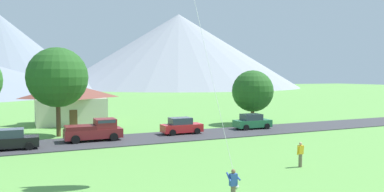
{
  "coord_description": "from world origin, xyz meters",
  "views": [
    {
      "loc": [
        -9.35,
        -5.85,
        6.16
      ],
      "look_at": [
        1.71,
        18.82,
        4.64
      ],
      "focal_mm": 34.94,
      "sensor_mm": 36.0,
      "label": 1
    }
  ],
  "objects_px": {
    "parked_car_red_west_end": "(181,126)",
    "watcher_person": "(300,154)",
    "parked_car_green_mid_west": "(252,122)",
    "pickup_truck_maroon_west_side": "(95,130)",
    "soccer_ball": "(236,186)",
    "house_leftmost": "(70,103)",
    "parked_car_black_mid_east": "(11,140)",
    "tree_near_left": "(58,77)",
    "tree_left_of_center": "(253,91)"
  },
  "relations": [
    {
      "from": "pickup_truck_maroon_west_side",
      "to": "parked_car_red_west_end",
      "type": "bearing_deg",
      "value": 2.74
    },
    {
      "from": "tree_left_of_center",
      "to": "pickup_truck_maroon_west_side",
      "type": "distance_m",
      "value": 20.85
    },
    {
      "from": "parked_car_red_west_end",
      "to": "watcher_person",
      "type": "xyz_separation_m",
      "value": [
        2.03,
        -15.95,
        0.01
      ]
    },
    {
      "from": "watcher_person",
      "to": "tree_near_left",
      "type": "bearing_deg",
      "value": 124.73
    },
    {
      "from": "parked_car_red_west_end",
      "to": "house_leftmost",
      "type": "bearing_deg",
      "value": 124.24
    },
    {
      "from": "house_leftmost",
      "to": "pickup_truck_maroon_west_side",
      "type": "height_order",
      "value": "house_leftmost"
    },
    {
      "from": "soccer_ball",
      "to": "house_leftmost",
      "type": "bearing_deg",
      "value": 99.04
    },
    {
      "from": "watcher_person",
      "to": "soccer_ball",
      "type": "bearing_deg",
      "value": -159.44
    },
    {
      "from": "watcher_person",
      "to": "parked_car_black_mid_east",
      "type": "bearing_deg",
      "value": 141.8
    },
    {
      "from": "parked_car_red_west_end",
      "to": "parked_car_black_mid_east",
      "type": "relative_size",
      "value": 0.99
    },
    {
      "from": "tree_left_of_center",
      "to": "parked_car_red_west_end",
      "type": "xyz_separation_m",
      "value": [
        -11.28,
        -3.87,
        -3.29
      ]
    },
    {
      "from": "house_leftmost",
      "to": "soccer_ball",
      "type": "distance_m",
      "value": 32.84
    },
    {
      "from": "parked_car_red_west_end",
      "to": "pickup_truck_maroon_west_side",
      "type": "height_order",
      "value": "pickup_truck_maroon_west_side"
    },
    {
      "from": "watcher_person",
      "to": "parked_car_red_west_end",
      "type": "bearing_deg",
      "value": 97.24
    },
    {
      "from": "pickup_truck_maroon_west_side",
      "to": "tree_left_of_center",
      "type": "bearing_deg",
      "value": 12.02
    },
    {
      "from": "parked_car_black_mid_east",
      "to": "pickup_truck_maroon_west_side",
      "type": "distance_m",
      "value": 7.13
    },
    {
      "from": "tree_near_left",
      "to": "parked_car_red_west_end",
      "type": "relative_size",
      "value": 2.12
    },
    {
      "from": "house_leftmost",
      "to": "watcher_person",
      "type": "bearing_deg",
      "value": -68.91
    },
    {
      "from": "house_leftmost",
      "to": "soccer_ball",
      "type": "height_order",
      "value": "house_leftmost"
    },
    {
      "from": "tree_near_left",
      "to": "watcher_person",
      "type": "height_order",
      "value": "tree_near_left"
    },
    {
      "from": "tree_near_left",
      "to": "soccer_ball",
      "type": "xyz_separation_m",
      "value": [
        7.36,
        -22.25,
        -5.81
      ]
    },
    {
      "from": "parked_car_green_mid_west",
      "to": "pickup_truck_maroon_west_side",
      "type": "relative_size",
      "value": 0.82
    },
    {
      "from": "house_leftmost",
      "to": "soccer_ball",
      "type": "xyz_separation_m",
      "value": [
        5.15,
        -32.33,
        -2.51
      ]
    },
    {
      "from": "parked_car_red_west_end",
      "to": "parked_car_black_mid_east",
      "type": "distance_m",
      "value": 15.99
    },
    {
      "from": "parked_car_red_west_end",
      "to": "watcher_person",
      "type": "distance_m",
      "value": 16.08
    },
    {
      "from": "soccer_ball",
      "to": "parked_car_green_mid_west",
      "type": "bearing_deg",
      "value": 54.6
    },
    {
      "from": "tree_left_of_center",
      "to": "watcher_person",
      "type": "relative_size",
      "value": 4.04
    },
    {
      "from": "parked_car_green_mid_west",
      "to": "house_leftmost",
      "type": "bearing_deg",
      "value": 142.59
    },
    {
      "from": "parked_car_red_west_end",
      "to": "watcher_person",
      "type": "bearing_deg",
      "value": -82.76
    },
    {
      "from": "house_leftmost",
      "to": "watcher_person",
      "type": "distance_m",
      "value": 32.13
    },
    {
      "from": "parked_car_green_mid_west",
      "to": "soccer_ball",
      "type": "height_order",
      "value": "parked_car_green_mid_west"
    },
    {
      "from": "house_leftmost",
      "to": "pickup_truck_maroon_west_side",
      "type": "distance_m",
      "value": 14.51
    },
    {
      "from": "parked_car_green_mid_west",
      "to": "watcher_person",
      "type": "height_order",
      "value": "parked_car_green_mid_west"
    },
    {
      "from": "tree_left_of_center",
      "to": "parked_car_green_mid_west",
      "type": "bearing_deg",
      "value": -123.91
    },
    {
      "from": "parked_car_green_mid_west",
      "to": "pickup_truck_maroon_west_side",
      "type": "distance_m",
      "value": 17.61
    },
    {
      "from": "soccer_ball",
      "to": "parked_car_red_west_end",
      "type": "bearing_deg",
      "value": 76.61
    },
    {
      "from": "house_leftmost",
      "to": "tree_left_of_center",
      "type": "xyz_separation_m",
      "value": [
        20.79,
        -10.11,
        1.53
      ]
    },
    {
      "from": "tree_near_left",
      "to": "tree_left_of_center",
      "type": "bearing_deg",
      "value": -0.07
    },
    {
      "from": "pickup_truck_maroon_west_side",
      "to": "soccer_ball",
      "type": "height_order",
      "value": "pickup_truck_maroon_west_side"
    },
    {
      "from": "pickup_truck_maroon_west_side",
      "to": "watcher_person",
      "type": "height_order",
      "value": "pickup_truck_maroon_west_side"
    },
    {
      "from": "parked_car_red_west_end",
      "to": "parked_car_black_mid_east",
      "type": "bearing_deg",
      "value": -173.3
    },
    {
      "from": "parked_car_green_mid_west",
      "to": "parked_car_black_mid_east",
      "type": "distance_m",
      "value": 24.66
    },
    {
      "from": "parked_car_green_mid_west",
      "to": "tree_near_left",
      "type": "bearing_deg",
      "value": 169.33
    },
    {
      "from": "tree_left_of_center",
      "to": "parked_car_green_mid_west",
      "type": "relative_size",
      "value": 1.59
    },
    {
      "from": "tree_left_of_center",
      "to": "soccer_ball",
      "type": "relative_size",
      "value": 28.18
    },
    {
      "from": "tree_left_of_center",
      "to": "soccer_ball",
      "type": "height_order",
      "value": "tree_left_of_center"
    },
    {
      "from": "parked_car_green_mid_west",
      "to": "parked_car_black_mid_east",
      "type": "relative_size",
      "value": 1.01
    },
    {
      "from": "tree_left_of_center",
      "to": "parked_car_green_mid_west",
      "type": "xyz_separation_m",
      "value": [
        -2.57,
        -3.82,
        -3.29
      ]
    },
    {
      "from": "house_leftmost",
      "to": "parked_car_red_west_end",
      "type": "distance_m",
      "value": 17.0
    },
    {
      "from": "soccer_ball",
      "to": "pickup_truck_maroon_west_side",
      "type": "bearing_deg",
      "value": 104.17
    }
  ]
}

